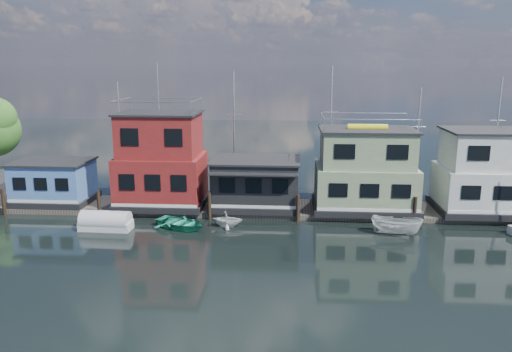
# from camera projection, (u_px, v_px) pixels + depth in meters

# --- Properties ---
(ground) EXTENTS (160.00, 160.00, 0.00)m
(ground) POSITION_uv_depth(u_px,v_px,m) (250.00, 267.00, 30.57)
(ground) COLOR black
(ground) RESTS_ON ground
(dock) EXTENTS (48.00, 5.00, 0.40)m
(dock) POSITION_uv_depth(u_px,v_px,m) (262.00, 208.00, 42.20)
(dock) COLOR #595147
(dock) RESTS_ON ground
(houseboat_blue) EXTENTS (6.40, 4.90, 3.66)m
(houseboat_blue) POSITION_uv_depth(u_px,v_px,m) (54.00, 182.00, 43.02)
(houseboat_blue) COLOR black
(houseboat_blue) RESTS_ON dock
(houseboat_red) EXTENTS (7.40, 5.90, 11.86)m
(houseboat_red) POSITION_uv_depth(u_px,v_px,m) (161.00, 162.00, 41.93)
(houseboat_red) COLOR black
(houseboat_red) RESTS_ON dock
(houseboat_dark) EXTENTS (7.40, 6.10, 4.06)m
(houseboat_dark) POSITION_uv_depth(u_px,v_px,m) (256.00, 183.00, 41.72)
(houseboat_dark) COLOR black
(houseboat_dark) RESTS_ON dock
(houseboat_green) EXTENTS (8.40, 5.90, 7.03)m
(houseboat_green) POSITION_uv_depth(u_px,v_px,m) (365.00, 171.00, 40.85)
(houseboat_green) COLOR black
(houseboat_green) RESTS_ON dock
(houseboat_white) EXTENTS (8.40, 5.90, 6.66)m
(houseboat_white) POSITION_uv_depth(u_px,v_px,m) (491.00, 173.00, 40.15)
(houseboat_white) COLOR black
(houseboat_white) RESTS_ON dock
(pilings) EXTENTS (42.28, 0.28, 2.20)m
(pilings) POSITION_uv_depth(u_px,v_px,m) (255.00, 207.00, 39.30)
(pilings) COLOR #2D2116
(pilings) RESTS_ON ground
(background_masts) EXTENTS (36.40, 0.16, 12.00)m
(background_masts) POSITION_uv_depth(u_px,v_px,m) (317.00, 136.00, 46.51)
(background_masts) COLOR silver
(background_masts) RESTS_ON ground
(tarp_runabout) EXTENTS (3.89, 1.66, 1.56)m
(tarp_runabout) POSITION_uv_depth(u_px,v_px,m) (106.00, 222.00, 37.30)
(tarp_runabout) COLOR silver
(tarp_runabout) RESTS_ON ground
(dinghy_teal) EXTENTS (5.09, 4.58, 0.87)m
(dinghy_teal) POSITION_uv_depth(u_px,v_px,m) (181.00, 223.00, 37.62)
(dinghy_teal) COLOR #289273
(dinghy_teal) RESTS_ON ground
(motorboat) EXTENTS (3.91, 2.46, 1.41)m
(motorboat) POSITION_uv_depth(u_px,v_px,m) (397.00, 226.00, 36.12)
(motorboat) COLOR silver
(motorboat) RESTS_ON ground
(dinghy_white) EXTENTS (2.35, 2.04, 1.23)m
(dinghy_white) POSITION_uv_depth(u_px,v_px,m) (227.00, 219.00, 37.95)
(dinghy_white) COLOR silver
(dinghy_white) RESTS_ON ground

